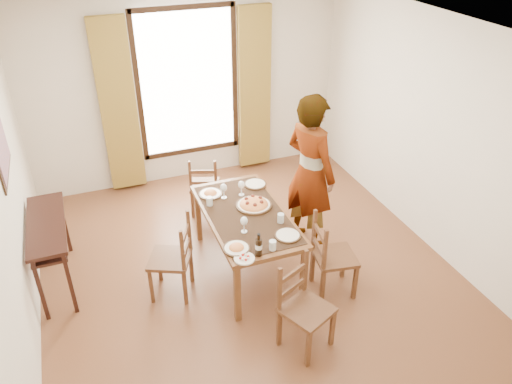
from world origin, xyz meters
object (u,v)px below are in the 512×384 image
object	(u,v)px
console_table	(48,232)
dining_table	(246,219)
pasta_platter	(254,202)
man	(310,173)

from	to	relation	value
console_table	dining_table	size ratio (longest dim) A/B	0.76
dining_table	pasta_platter	world-z (taller)	pasta_platter
dining_table	man	bearing A→B (deg)	15.12
man	pasta_platter	xyz separation A→B (m)	(-0.75, -0.13, -0.15)
dining_table	pasta_platter	size ratio (longest dim) A/B	3.97
console_table	dining_table	world-z (taller)	console_table
man	dining_table	bearing A→B (deg)	84.91
man	pasta_platter	size ratio (longest dim) A/B	4.80
console_table	man	size ratio (longest dim) A/B	0.62
dining_table	pasta_platter	xyz separation A→B (m)	(0.13, 0.10, 0.12)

